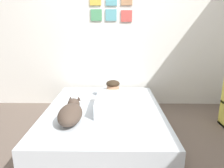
{
  "coord_description": "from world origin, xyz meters",
  "views": [
    {
      "loc": [
        0.06,
        -2.3,
        1.36
      ],
      "look_at": [
        0.03,
        0.57,
        0.59
      ],
      "focal_mm": 33.66,
      "sensor_mm": 36.0,
      "label": 1
    }
  ],
  "objects": [
    {
      "name": "ground_plane",
      "position": [
        0.0,
        0.0,
        0.0
      ],
      "size": [
        12.47,
        12.47,
        0.0
      ],
      "primitive_type": "plane",
      "color": "#66564C"
    },
    {
      "name": "back_wall",
      "position": [
        0.0,
        1.41,
        1.25
      ],
      "size": [
        4.24,
        0.12,
        2.5
      ],
      "color": "silver",
      "rests_on": "ground"
    },
    {
      "name": "bed",
      "position": [
        -0.07,
        0.26,
        0.17
      ],
      "size": [
        1.54,
        2.03,
        0.34
      ],
      "color": "#726051",
      "rests_on": "ground"
    },
    {
      "name": "pillow",
      "position": [
        -0.0,
        0.87,
        0.39
      ],
      "size": [
        0.52,
        0.32,
        0.11
      ],
      "primitive_type": "ellipsoid",
      "color": "silver",
      "rests_on": "bed"
    },
    {
      "name": "person_lying",
      "position": [
        0.04,
        0.34,
        0.44
      ],
      "size": [
        0.43,
        0.92,
        0.27
      ],
      "color": "silver",
      "rests_on": "bed"
    },
    {
      "name": "dog",
      "position": [
        -0.42,
        -0.14,
        0.44
      ],
      "size": [
        0.26,
        0.57,
        0.21
      ],
      "color": "#4C3D33",
      "rests_on": "bed"
    },
    {
      "name": "coffee_cup",
      "position": [
        0.15,
        0.71,
        0.37
      ],
      "size": [
        0.12,
        0.09,
        0.07
      ],
      "color": "white",
      "rests_on": "bed"
    },
    {
      "name": "cell_phone",
      "position": [
        0.18,
        0.4,
        0.34
      ],
      "size": [
        0.07,
        0.14,
        0.01
      ],
      "primitive_type": "cube",
      "color": "black",
      "rests_on": "bed"
    }
  ]
}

